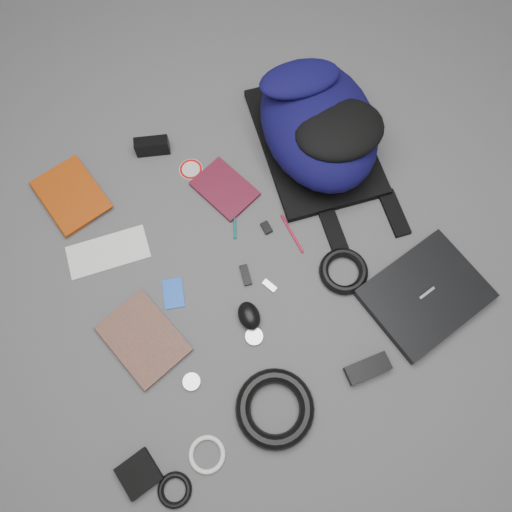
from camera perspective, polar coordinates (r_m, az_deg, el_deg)
name	(u,v)px	position (r m, az deg, el deg)	size (l,w,h in m)	color
ground	(256,258)	(1.44, 0.00, -0.27)	(4.00, 4.00, 0.00)	#4F4F51
backpack	(319,124)	(1.53, 7.16, 14.77)	(0.35, 0.51, 0.21)	black
laptop	(425,294)	(1.47, 18.78, -4.18)	(0.31, 0.24, 0.03)	black
textbook_red	(47,211)	(1.60, -22.78, 4.81)	(0.16, 0.22, 0.02)	#8F3108
comic_book	(119,359)	(1.41, -15.39, -11.32)	(0.17, 0.23, 0.02)	#C25F0D
envelope	(108,252)	(1.50, -16.55, 0.44)	(0.23, 0.10, 0.00)	white
dvd_case	(225,189)	(1.52, -3.60, 7.66)	(0.13, 0.18, 0.01)	#450D1C
compact_camera	(152,146)	(1.60, -11.78, 12.19)	(0.10, 0.04, 0.06)	black
sticker_disc	(191,169)	(1.57, -7.45, 9.79)	(0.07, 0.07, 0.00)	silver
pen_teal	(235,217)	(1.48, -2.46, 4.51)	(0.01, 0.01, 0.14)	#0A6156
pen_red	(292,234)	(1.46, 4.13, 2.58)	(0.01, 0.01, 0.13)	#AD0D2C
id_badge	(173,293)	(1.42, -9.43, -4.23)	(0.06, 0.09, 0.00)	blue
usb_black	(246,275)	(1.41, -1.19, -2.19)	(0.02, 0.06, 0.01)	black
usb_silver	(270,286)	(1.41, 1.56, -3.43)	(0.02, 0.04, 0.01)	silver
key_fob	(266,228)	(1.47, 1.20, 3.25)	(0.02, 0.04, 0.01)	black
mouse	(249,316)	(1.37, -0.80, -6.84)	(0.06, 0.08, 0.04)	black
headphone_left	(192,382)	(1.37, -7.37, -14.06)	(0.05, 0.05, 0.01)	#B7B7B9
headphone_right	(254,337)	(1.37, -0.21, -9.19)	(0.05, 0.05, 0.01)	silver
cable_coil	(344,271)	(1.43, 9.98, -1.72)	(0.14, 0.14, 0.03)	black
power_brick	(368,368)	(1.38, 12.63, -12.43)	(0.12, 0.05, 0.03)	black
power_cord_coil	(275,408)	(1.34, 2.18, -17.01)	(0.20, 0.20, 0.04)	black
pouch	(139,474)	(1.38, -13.24, -23.07)	(0.09, 0.09, 0.02)	black
earbud_coil	(175,490)	(1.37, -9.28, -24.89)	(0.09, 0.09, 0.02)	black
white_cable_coil	(207,455)	(1.35, -5.63, -21.65)	(0.09, 0.09, 0.01)	white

